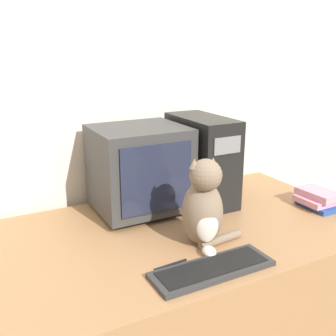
# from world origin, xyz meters

# --- Properties ---
(wall_back) EXTENTS (7.00, 0.05, 2.50)m
(wall_back) POSITION_xyz_m (0.00, 1.01, 1.25)
(wall_back) COLOR beige
(wall_back) RESTS_ON ground_plane
(desk) EXTENTS (1.80, 0.95, 0.71)m
(desk) POSITION_xyz_m (0.00, 0.47, 0.36)
(desk) COLOR #9E7047
(desk) RESTS_ON ground_plane
(crt_monitor) EXTENTS (0.42, 0.38, 0.41)m
(crt_monitor) POSITION_xyz_m (-0.02, 0.73, 0.93)
(crt_monitor) COLOR #333333
(crt_monitor) RESTS_ON desk
(computer_tower) EXTENTS (0.20, 0.42, 0.43)m
(computer_tower) POSITION_xyz_m (0.31, 0.72, 0.93)
(computer_tower) COLOR black
(computer_tower) RESTS_ON desk
(keyboard) EXTENTS (0.45, 0.15, 0.02)m
(keyboard) POSITION_xyz_m (-0.02, 0.12, 0.72)
(keyboard) COLOR #2D2D2D
(keyboard) RESTS_ON desk
(cat) EXTENTS (0.27, 0.25, 0.37)m
(cat) POSITION_xyz_m (0.06, 0.31, 0.87)
(cat) COLOR #7A6651
(cat) RESTS_ON desk
(book_stack) EXTENTS (0.16, 0.21, 0.09)m
(book_stack) POSITION_xyz_m (0.77, 0.37, 0.75)
(book_stack) COLOR #234793
(book_stack) RESTS_ON desk
(pen) EXTENTS (0.14, 0.02, 0.01)m
(pen) POSITION_xyz_m (-0.13, 0.22, 0.72)
(pen) COLOR black
(pen) RESTS_ON desk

